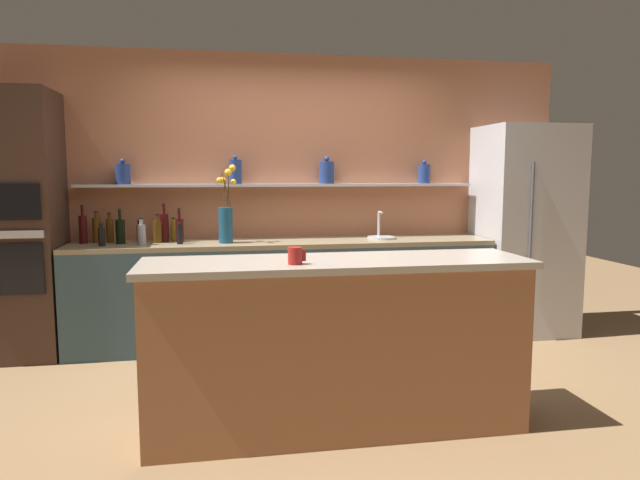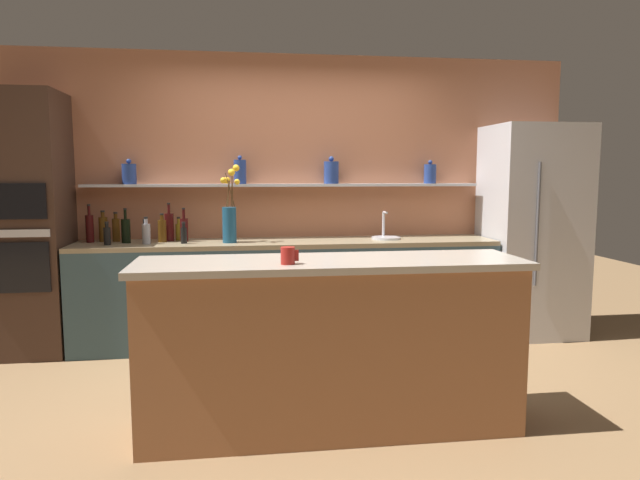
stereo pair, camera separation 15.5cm
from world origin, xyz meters
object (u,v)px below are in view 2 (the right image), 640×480
Objects in this scene: flower_vase at (230,217)px; bottle_spirit_2 at (103,229)px; bottle_wine_0 at (184,229)px; sink_fixture at (386,236)px; bottle_spirit_6 at (162,230)px; coffee_mug at (288,256)px; bottle_oil_7 at (179,231)px; bottle_spirit_9 at (116,229)px; bottle_sauce_3 at (184,234)px; refrigerator at (532,231)px; bottle_sauce_4 at (145,232)px; bottle_wine_1 at (126,230)px; bottle_wine_8 at (169,227)px; oven_tower at (27,225)px; bottle_sauce_11 at (107,235)px; bottle_wine_10 at (90,228)px; bottle_spirit_5 at (146,233)px.

flower_vase reaches higher than bottle_spirit_2.
sink_fixture is at bearing -1.76° from bottle_wine_0.
coffee_mug is (0.93, -1.98, 0.04)m from bottle_spirit_6.
flower_vase is at bearing -26.78° from bottle_oil_7.
coffee_mug is (-1.05, -1.94, 0.12)m from sink_fixture.
bottle_sauce_3 is at bearing -20.32° from bottle_spirit_9.
refrigerator is 7.48× the size of sink_fixture.
bottle_sauce_4 is (-2.15, 0.13, 0.06)m from sink_fixture.
bottle_wine_8 reaches higher than bottle_wine_1.
bottle_spirit_9 is (-2.39, 0.14, 0.08)m from sink_fixture.
oven_tower is at bearing 177.91° from flower_vase.
bottle_oil_7 is at bearing 25.27° from bottle_sauce_11.
flower_vase is 1.22m from bottle_wine_10.
bottle_sauce_3 is at bearing -179.34° from refrigerator.
bottle_spirit_2 is 0.53m from bottle_spirit_6.
flower_vase is 0.53m from bottle_oil_7.
bottle_spirit_9 is at bearing 172.20° from bottle_wine_0.
oven_tower is at bearing 175.54° from bottle_spirit_5.
flower_vase is 0.90m from bottle_wine_1.
bottle_oil_7 is at bearing 7.91° from oven_tower.
bottle_wine_1 is 0.45m from bottle_oil_7.
bottle_sauce_11 reaches higher than bottle_sauce_3.
bottle_spirit_2 is 0.11m from bottle_spirit_9.
bottle_wine_10 is (-4.00, 0.15, 0.07)m from refrigerator.
flower_vase is 1.02m from bottle_spirit_9.
bottle_sauce_3 is 0.64m from bottle_spirit_9.
bottle_spirit_6 is at bearing -136.84° from bottle_oil_7.
sink_fixture is 2.40m from bottle_spirit_9.
bottle_spirit_9 is 2.47m from coffee_mug.
refrigerator is 2.80m from flower_vase.
refrigerator reaches higher than bottle_wine_10.
oven_tower is 0.70m from bottle_spirit_9.
bottle_wine_10 is 2.57m from coffee_mug.
bottle_spirit_2 reaches higher than bottle_sauce_3.
coffee_mug is at bearing -60.52° from bottle_spirit_5.
bottle_spirit_5 reaches higher than bottle_oil_7.
bottle_wine_10 is (-0.32, 0.08, 0.02)m from bottle_wine_1.
bottle_spirit_5 is at bearing -4.46° from oven_tower.
bottle_spirit_6 is (0.16, -0.09, 0.02)m from bottle_sauce_4.
flower_vase reaches higher than bottle_spirit_5.
bottle_wine_10 is (-0.80, 0.04, 0.02)m from bottle_wine_0.
bottle_sauce_3 is at bearing -12.93° from bottle_wine_10.
refrigerator reaches higher than bottle_sauce_4.
bottle_wine_10 is at bearing 177.85° from refrigerator.
coffee_mug is (1.23, -1.96, 0.04)m from bottle_wine_1.
bottle_spirit_5 is at bearing -132.61° from bottle_spirit_6.
bottle_spirit_9 is (0.11, -0.00, -0.01)m from bottle_spirit_2.
bottle_oil_7 is (0.64, 0.02, -0.03)m from bottle_spirit_2.
oven_tower is 11.17× the size of bottle_sauce_11.
bottle_sauce_4 is at bearing 3.68° from bottle_wine_10.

